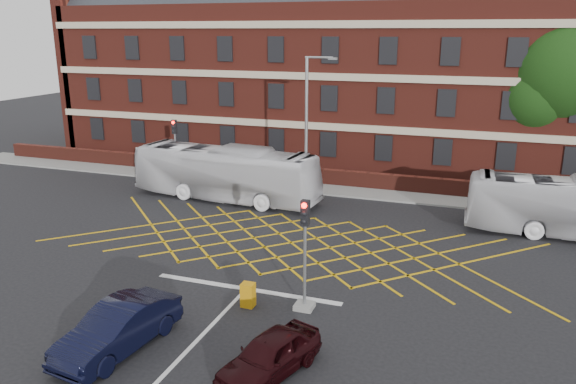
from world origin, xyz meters
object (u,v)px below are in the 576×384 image
(car_maroon, at_px, (270,355))
(bus_left, at_px, (226,173))
(street_lamp, at_px, (307,156))
(car_navy, at_px, (118,328))
(deciduous_tree, at_px, (560,79))
(direction_signs, at_px, (143,158))
(traffic_light_far, at_px, (176,156))
(traffic_light_near, at_px, (305,265))
(utility_cabinet, at_px, (248,295))

(car_maroon, bearing_deg, bus_left, 138.43)
(bus_left, distance_m, street_lamp, 5.29)
(bus_left, height_order, car_navy, bus_left)
(car_maroon, relative_size, deciduous_tree, 0.34)
(direction_signs, bearing_deg, traffic_light_far, -4.05)
(car_maroon, xyz_separation_m, traffic_light_near, (-0.29, 4.34, 1.12))
(car_navy, xyz_separation_m, deciduous_tree, (14.98, 27.37, 6.29))
(direction_signs, bearing_deg, car_maroon, -48.44)
(car_navy, xyz_separation_m, car_maroon, (5.16, 0.36, -0.13))
(car_maroon, relative_size, traffic_light_near, 0.89)
(bus_left, distance_m, deciduous_tree, 22.53)
(bus_left, height_order, traffic_light_far, traffic_light_far)
(street_lamp, distance_m, direction_signs, 13.31)
(traffic_light_near, height_order, utility_cabinet, traffic_light_near)
(traffic_light_near, relative_size, direction_signs, 1.94)
(car_navy, height_order, car_maroon, car_navy)
(traffic_light_near, xyz_separation_m, street_lamp, (-3.89, 12.52, 1.22))
(car_maroon, distance_m, utility_cabinet, 4.49)
(direction_signs, bearing_deg, utility_cabinet, -46.43)
(traffic_light_near, xyz_separation_m, traffic_light_far, (-14.10, 14.82, 0.00))
(car_navy, distance_m, direction_signs, 23.09)
(traffic_light_far, relative_size, street_lamp, 0.49)
(car_maroon, bearing_deg, utility_cabinet, 140.73)
(deciduous_tree, bearing_deg, street_lamp, -144.08)
(direction_signs, bearing_deg, deciduous_tree, 15.83)
(traffic_light_near, bearing_deg, car_maroon, -86.15)
(traffic_light_near, relative_size, traffic_light_far, 1.00)
(bus_left, distance_m, car_maroon, 18.82)
(street_lamp, bearing_deg, deciduous_tree, 35.92)
(traffic_light_near, bearing_deg, deciduous_tree, 65.95)
(traffic_light_near, xyz_separation_m, direction_signs, (-16.87, 15.01, -0.39))
(deciduous_tree, xyz_separation_m, traffic_light_near, (-10.12, -22.67, -5.30))
(car_maroon, distance_m, street_lamp, 17.53)
(street_lamp, height_order, direction_signs, street_lamp)
(bus_left, relative_size, traffic_light_far, 2.79)
(traffic_light_far, relative_size, direction_signs, 1.94)
(bus_left, distance_m, traffic_light_near, 15.00)
(traffic_light_near, bearing_deg, traffic_light_far, 133.57)
(bus_left, height_order, traffic_light_near, traffic_light_near)
(bus_left, distance_m, direction_signs, 8.44)
(traffic_light_far, bearing_deg, utility_cabinet, -51.93)
(car_maroon, distance_m, direction_signs, 25.88)
(traffic_light_far, height_order, utility_cabinet, traffic_light_far)
(car_navy, xyz_separation_m, traffic_light_near, (4.86, 4.70, 0.99))
(traffic_light_near, distance_m, street_lamp, 13.17)
(deciduous_tree, height_order, traffic_light_far, deciduous_tree)
(street_lamp, relative_size, direction_signs, 3.96)
(car_navy, relative_size, car_maroon, 1.24)
(street_lamp, distance_m, utility_cabinet, 13.41)
(car_navy, bearing_deg, car_maroon, 11.67)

